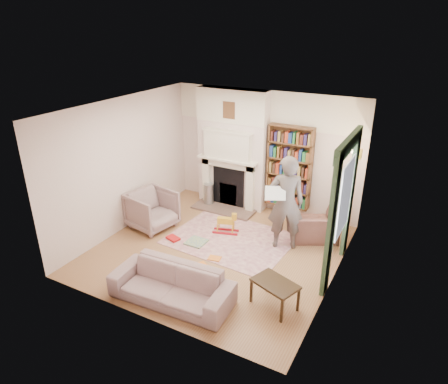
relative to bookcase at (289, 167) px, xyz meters
The scene contains 25 objects.
floor 2.51m from the bookcase, 107.05° to the right, with size 4.50×4.50×0.00m, color brown.
ceiling 2.75m from the bookcase, 107.05° to the right, with size 4.50×4.50×0.00m, color white.
wall_back 0.70m from the bookcase, 168.69° to the left, with size 4.50×4.50×0.00m, color #F2E0D2.
wall_front 4.42m from the bookcase, 98.46° to the right, with size 4.50×4.50×0.00m, color #F2E0D2.
wall_left 3.60m from the bookcase, 143.83° to the right, with size 4.50×4.50×0.00m, color #F2E0D2.
wall_right 2.67m from the bookcase, 52.96° to the right, with size 4.50×4.50×0.00m, color #F2E0D2.
fireplace 1.42m from the bookcase, behind, with size 1.70×0.58×2.80m.
bookcase is the anchor object (origin of this frame).
window 2.36m from the bookcase, 47.34° to the right, with size 0.02×0.90×1.30m, color silver.
curtain_left 2.87m from the bookcase, 57.36° to the right, with size 0.07×0.32×2.40m, color #2E472D.
curtain_right 1.86m from the bookcase, 33.35° to the right, with size 0.07×0.32×2.40m, color #2E472D.
pelmet 2.60m from the bookcase, 48.16° to the right, with size 0.09×1.70×0.24m, color #2E472D.
wall_sconce 1.68m from the bookcase, 24.19° to the right, with size 0.20×0.24×0.24m, color gold, non-canonical shape.
rug 2.11m from the bookcase, 110.44° to the right, with size 2.41×1.86×0.01m, color beige.
armchair_reading 1.46m from the bookcase, 41.48° to the right, with size 0.97×0.85×0.63m, color #452E25.
armchair_left 3.17m from the bookcase, 140.26° to the right, with size 0.88×0.91×0.82m, color #A19384.
sofa 3.97m from the bookcase, 98.27° to the right, with size 1.99×0.78×0.58m, color #A9978C.
man_reading 1.47m from the bookcase, 72.42° to the right, with size 0.70×0.46×1.91m, color #4F443F.
newspaper 1.61m from the bookcase, 79.67° to the right, with size 0.39×0.02×0.27m, color white.
coffee_table 3.46m from the bookcase, 73.22° to the right, with size 0.70×0.45×0.45m, color #372713, non-canonical shape.
paraffin_heater 2.11m from the bookcase, 167.94° to the right, with size 0.24×0.24×0.55m, color #9A9DA1.
rocking_horse 1.92m from the bookcase, 119.83° to the right, with size 0.54×0.22×0.48m, color gold, non-canonical shape.
board_game 2.67m from the bookcase, 118.72° to the right, with size 0.38×0.38×0.03m, color #D0D54B.
game_box_lid 3.00m from the bookcase, 126.56° to the right, with size 0.28×0.18×0.05m, color red.
comic_annuals 2.93m from the bookcase, 102.90° to the right, with size 0.40×0.59×0.02m.
Camera 1 is at (3.33, -5.95, 4.20)m, focal length 32.00 mm.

